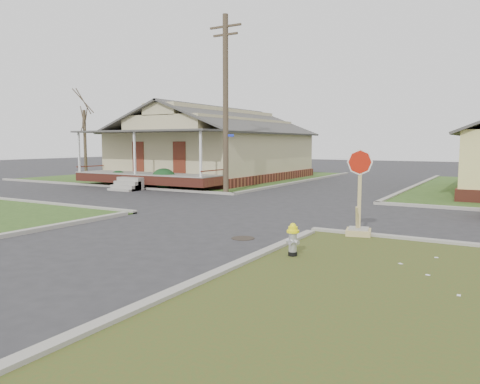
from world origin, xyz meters
The scene contains 11 objects.
ground centered at (0.00, 0.00, 0.00)m, with size 120.00×120.00×0.00m, color #29292C.
verge_far_left centered at (-13.00, 18.00, 0.03)m, with size 19.00×19.00×0.05m, color #2D4A1A.
curbs centered at (0.00, 5.00, 0.00)m, with size 80.00×40.00×0.12m, color gray, non-canonical shape.
manhole centered at (2.20, -0.50, 0.01)m, with size 0.64×0.64×0.01m, color black.
corner_house centered at (-10.00, 16.68, 2.28)m, with size 10.10×15.50×5.30m.
utility_pole centered at (-4.20, 8.90, 4.66)m, with size 1.80×0.28×9.00m.
tree_far_left centered at (-18.00, 12.00, 2.50)m, with size 0.22×0.22×4.90m, color #423526.
fire_hydrant centered at (4.27, -1.82, 0.47)m, with size 0.28×0.28×0.76m.
stop_sign centered at (4.88, 1.33, 0.57)m, with size 0.68×0.67×2.41m.
hedge_left centered at (-12.03, 9.17, 0.53)m, with size 1.27×1.04×0.97m, color #143819.
hedge_right centered at (-8.56, 9.22, 0.61)m, with size 1.47×1.21×1.12m, color #143819.
Camera 1 is at (8.49, -11.49, 2.62)m, focal length 35.00 mm.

